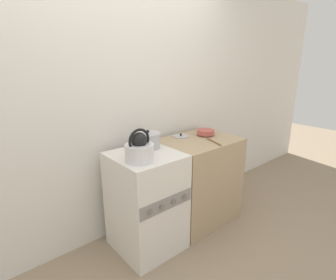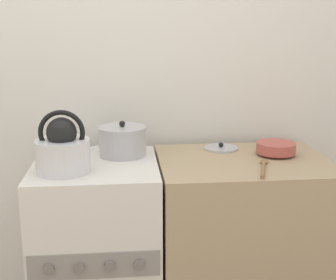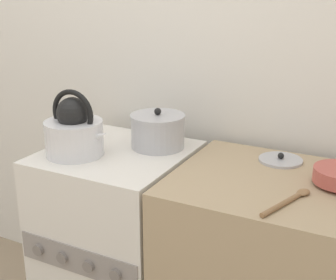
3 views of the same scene
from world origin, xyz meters
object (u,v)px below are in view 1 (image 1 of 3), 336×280
Objects in this scene: kettle at (140,149)px; cooking_pot at (148,140)px; enamel_bowl at (206,132)px; loose_pot_lid at (181,136)px; stove at (146,202)px.

cooking_pot is (0.24, 0.22, -0.03)m from kettle.
cooking_pot is at bearing 176.61° from enamel_bowl.
cooking_pot reaches higher than enamel_bowl.
kettle is 0.98m from enamel_bowl.
enamel_bowl is 1.12× the size of loose_pot_lid.
stove is at bearing 39.92° from kettle.
loose_pot_lid is (0.48, 0.09, -0.07)m from cooking_pot.
enamel_bowl is (0.71, -0.04, -0.04)m from cooking_pot.
loose_pot_lid is (0.72, 0.31, -0.10)m from kettle.
kettle is at bearing -169.23° from enamel_bowl.
kettle reaches higher than enamel_bowl.
enamel_bowl is (0.96, 0.18, -0.07)m from kettle.
stove is 0.78m from loose_pot_lid.
stove is 0.54m from cooking_pot.
enamel_bowl is at bearing -3.39° from cooking_pot.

